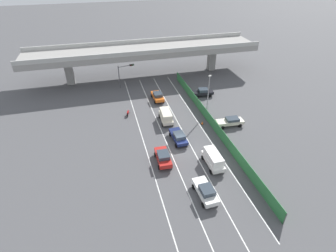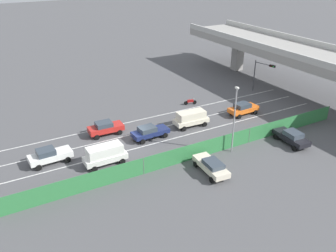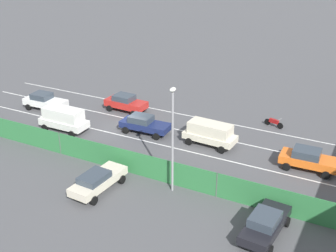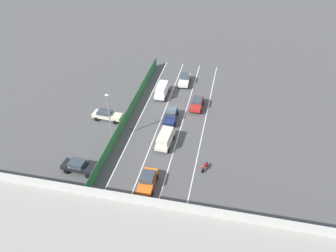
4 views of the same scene
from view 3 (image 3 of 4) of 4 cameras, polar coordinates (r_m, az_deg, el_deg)
ground_plane at (r=41.52m, az=-5.03°, el=-0.22°), size 300.00×300.00×0.00m
lane_line_left_edge at (r=43.69m, az=3.78°, el=1.12°), size 0.14×45.30×0.01m
lane_line_mid_left at (r=40.82m, az=1.80°, el=-0.58°), size 0.14×45.30×0.01m
lane_line_mid_right at (r=38.05m, az=-0.48°, el=-2.53°), size 0.14×45.30×0.01m
lane_line_right_edge at (r=35.39m, az=-3.13°, el=-4.77°), size 0.14×45.30×0.01m
green_fence at (r=33.62m, az=-4.70°, el=-4.68°), size 0.10×41.40×1.88m
car_sedan_navy at (r=40.10m, az=-3.08°, el=0.30°), size 2.16×4.63×1.60m
car_taxi_orange at (r=35.72m, az=17.56°, el=-4.02°), size 2.12×4.34×1.67m
car_van_cream at (r=37.85m, az=5.42°, el=-0.85°), size 2.25×4.57×2.02m
car_hatchback_white at (r=46.90m, az=-15.56°, el=3.12°), size 2.18×4.56×1.71m
car_van_white at (r=41.44m, az=-13.27°, el=0.99°), size 2.05×4.55×2.15m
car_sedan_red at (r=44.99m, az=-5.47°, el=3.04°), size 2.13×4.33×1.69m
motorcycle at (r=42.53m, az=13.44°, el=0.46°), size 0.76×1.90×0.93m
parked_sedan_cream at (r=31.82m, az=-9.04°, el=-6.91°), size 4.77×2.16×1.51m
parked_sedan_dark at (r=27.88m, az=12.40°, el=-12.14°), size 4.73×2.26×1.63m
street_lamp at (r=29.71m, az=0.60°, el=-0.66°), size 0.60×0.36×7.74m
traffic_cone at (r=34.49m, az=-2.37°, el=-5.05°), size 0.47×0.47×0.61m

